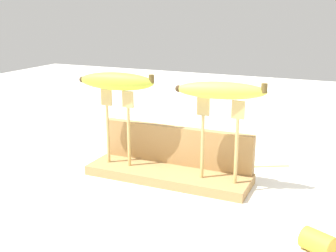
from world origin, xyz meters
name	(u,v)px	position (x,y,z in m)	size (l,w,h in m)	color
ground_plane	(168,179)	(0.00, 0.00, 0.00)	(3.00, 3.00, 0.00)	white
wooden_board	(168,174)	(0.00, 0.00, 0.01)	(0.36, 0.11, 0.02)	#A87F4C
board_backstop	(176,145)	(0.00, 0.05, 0.06)	(0.35, 0.02, 0.09)	#A87F4C
fork_stand_left	(118,120)	(-0.12, -0.01, 0.12)	(0.08, 0.01, 0.17)	tan
fork_stand_right	(220,132)	(0.12, -0.01, 0.12)	(0.10, 0.01, 0.17)	tan
banana_raised_left	(116,81)	(-0.12, -0.01, 0.21)	(0.18, 0.06, 0.04)	#B2C138
banana_raised_right	(221,90)	(0.12, -0.01, 0.21)	(0.18, 0.07, 0.04)	#DBD147
fork_fallen_near	(241,166)	(0.13, 0.13, 0.00)	(0.17, 0.10, 0.01)	tan
banana_chunk_far	(317,242)	(0.33, -0.17, 0.02)	(0.06, 0.05, 0.04)	gold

